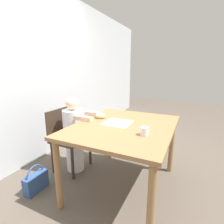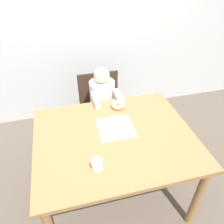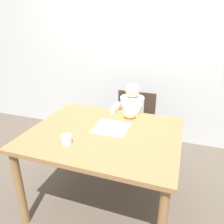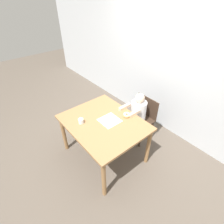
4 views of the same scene
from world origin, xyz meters
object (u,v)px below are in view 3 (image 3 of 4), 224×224
object	(u,v)px
child_figure	(131,125)
handbag	(93,140)
cup	(66,140)
donut	(130,115)
chair	(133,125)

from	to	relation	value
child_figure	handbag	xyz separation A→B (m)	(-0.54, 0.13, -0.37)
cup	donut	bearing A→B (deg)	63.29
child_figure	donut	world-z (taller)	child_figure
chair	donut	world-z (taller)	chair
chair	handbag	xyz separation A→B (m)	(-0.54, 0.02, -0.33)
handbag	child_figure	bearing A→B (deg)	-13.75
chair	handbag	bearing A→B (deg)	177.71
child_figure	cup	xyz separation A→B (m)	(-0.25, -0.98, 0.29)
chair	cup	world-z (taller)	cup
donut	cup	world-z (taller)	cup
donut	cup	bearing A→B (deg)	-116.71
chair	cup	bearing A→B (deg)	-102.86
handbag	chair	bearing A→B (deg)	-2.29
donut	cup	distance (m)	0.70
child_figure	handbag	size ratio (longest dim) A/B	3.16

